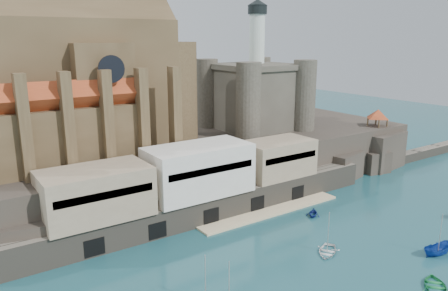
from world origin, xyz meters
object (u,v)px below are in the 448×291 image
(castle_keep, at_px, (255,93))
(pavilion, at_px, (378,115))
(boat_2, at_px, (438,254))
(church, at_px, (78,87))

(castle_keep, relative_size, pavilion, 4.58)
(pavilion, bearing_deg, boat_2, -131.65)
(church, xyz_separation_m, boat_2, (35.83, -49.92, -22.13))
(castle_keep, distance_m, pavilion, 30.50)
(church, height_order, pavilion, church)
(pavilion, height_order, boat_2, pavilion)
(church, height_order, boat_2, church)
(castle_keep, height_order, pavilion, castle_keep)
(church, bearing_deg, pavilion, -13.48)
(church, relative_size, pavilion, 7.34)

